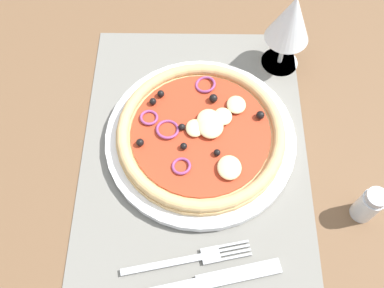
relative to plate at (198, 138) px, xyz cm
name	(u,v)px	position (x,y,z in cm)	size (l,w,h in cm)	color
ground_plane	(192,161)	(2.74, -0.91, -2.30)	(190.00, 140.00, 2.40)	brown
placemat	(192,157)	(2.74, -0.91, -0.90)	(50.21, 34.96, 0.40)	slate
plate	(198,138)	(0.00, 0.00, 0.00)	(29.60, 29.60, 1.40)	white
pizza	(199,132)	(-0.04, 0.06, 1.80)	(25.98, 25.98, 2.63)	tan
fork	(191,258)	(18.52, -0.84, -0.48)	(5.11, 17.93, 0.44)	#B2B5BA
knife	(207,280)	(21.40, 1.37, -0.44)	(5.95, 19.88, 0.62)	#B2B5BA
wine_glass	(288,21)	(-16.07, 13.81, 9.07)	(7.20, 7.20, 14.90)	silver
pepper_shaker	(366,205)	(11.46, 23.35, 2.15)	(3.20, 3.20, 6.70)	silver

